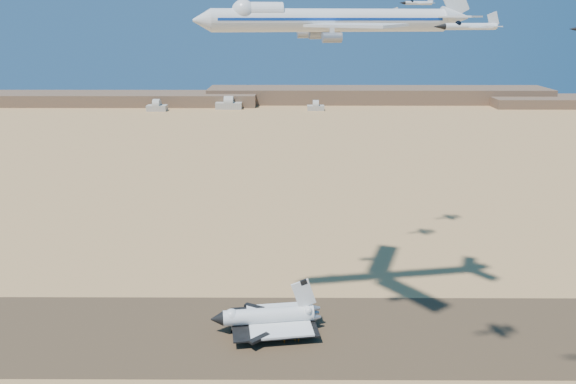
{
  "coord_description": "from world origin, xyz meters",
  "views": [
    {
      "loc": [
        11.41,
        -164.04,
        100.14
      ],
      "look_at": [
        10.62,
        8.0,
        46.86
      ],
      "focal_mm": 35.0,
      "sensor_mm": 36.0,
      "label": 1
    }
  ],
  "objects_px": {
    "shuttle": "(268,317)",
    "chase_jet_a": "(469,26)",
    "crew_b": "(299,340)",
    "crew_c": "(284,341)",
    "crew_a": "(295,339)",
    "chase_jet_e": "(418,3)",
    "chase_jet_d": "(382,15)",
    "carrier_747": "(323,20)"
  },
  "relations": [
    {
      "from": "chase_jet_d",
      "to": "chase_jet_e",
      "type": "bearing_deg",
      "value": 35.35
    },
    {
      "from": "chase_jet_a",
      "to": "chase_jet_d",
      "type": "bearing_deg",
      "value": 78.77
    },
    {
      "from": "crew_a",
      "to": "chase_jet_d",
      "type": "relative_size",
      "value": 0.11
    },
    {
      "from": "chase_jet_d",
      "to": "shuttle",
      "type": "bearing_deg",
      "value": -141.67
    },
    {
      "from": "crew_c",
      "to": "chase_jet_d",
      "type": "bearing_deg",
      "value": -89.89
    },
    {
      "from": "carrier_747",
      "to": "chase_jet_d",
      "type": "relative_size",
      "value": 5.64
    },
    {
      "from": "shuttle",
      "to": "chase_jet_a",
      "type": "height_order",
      "value": "chase_jet_a"
    },
    {
      "from": "carrier_747",
      "to": "chase_jet_d",
      "type": "distance_m",
      "value": 54.25
    },
    {
      "from": "carrier_747",
      "to": "chase_jet_a",
      "type": "relative_size",
      "value": 5.33
    },
    {
      "from": "shuttle",
      "to": "carrier_747",
      "type": "distance_m",
      "value": 96.44
    },
    {
      "from": "crew_c",
      "to": "chase_jet_d",
      "type": "xyz_separation_m",
      "value": [
        35.94,
        60.31,
        100.46
      ]
    },
    {
      "from": "shuttle",
      "to": "crew_c",
      "type": "relative_size",
      "value": 23.57
    },
    {
      "from": "crew_c",
      "to": "chase_jet_a",
      "type": "xyz_separation_m",
      "value": [
        41.05,
        -30.14,
        97.7
      ]
    },
    {
      "from": "crew_c",
      "to": "chase_jet_a",
      "type": "relative_size",
      "value": 0.1
    },
    {
      "from": "crew_c",
      "to": "chase_jet_a",
      "type": "distance_m",
      "value": 110.17
    },
    {
      "from": "crew_a",
      "to": "chase_jet_e",
      "type": "height_order",
      "value": "chase_jet_e"
    },
    {
      "from": "carrier_747",
      "to": "crew_a",
      "type": "relative_size",
      "value": 52.81
    },
    {
      "from": "chase_jet_e",
      "to": "crew_b",
      "type": "bearing_deg",
      "value": -139.76
    },
    {
      "from": "crew_b",
      "to": "chase_jet_e",
      "type": "relative_size",
      "value": 0.11
    },
    {
      "from": "shuttle",
      "to": "crew_b",
      "type": "xyz_separation_m",
      "value": [
        10.39,
        -7.15,
        -4.0
      ]
    },
    {
      "from": "chase_jet_a",
      "to": "crew_b",
      "type": "bearing_deg",
      "value": 125.2
    },
    {
      "from": "shuttle",
      "to": "chase_jet_d",
      "type": "height_order",
      "value": "chase_jet_d"
    },
    {
      "from": "crew_c",
      "to": "chase_jet_e",
      "type": "xyz_separation_m",
      "value": [
        52.99,
        79.65,
        105.33
      ]
    },
    {
      "from": "crew_c",
      "to": "crew_b",
      "type": "bearing_deg",
      "value": -140.61
    },
    {
      "from": "crew_b",
      "to": "chase_jet_e",
      "type": "height_order",
      "value": "chase_jet_e"
    },
    {
      "from": "crew_c",
      "to": "chase_jet_e",
      "type": "distance_m",
      "value": 142.29
    },
    {
      "from": "shuttle",
      "to": "chase_jet_a",
      "type": "bearing_deg",
      "value": -47.16
    },
    {
      "from": "crew_a",
      "to": "chase_jet_e",
      "type": "distance_m",
      "value": 140.39
    },
    {
      "from": "shuttle",
      "to": "crew_b",
      "type": "relative_size",
      "value": 22.88
    },
    {
      "from": "chase_jet_a",
      "to": "shuttle",
      "type": "bearing_deg",
      "value": 126.42
    },
    {
      "from": "crew_c",
      "to": "crew_a",
      "type": "bearing_deg",
      "value": -131.19
    },
    {
      "from": "crew_c",
      "to": "chase_jet_a",
      "type": "bearing_deg",
      "value": 174.61
    },
    {
      "from": "shuttle",
      "to": "chase_jet_d",
      "type": "distance_m",
      "value": 117.4
    },
    {
      "from": "crew_a",
      "to": "chase_jet_a",
      "type": "distance_m",
      "value": 109.24
    },
    {
      "from": "crew_b",
      "to": "chase_jet_e",
      "type": "distance_m",
      "value": 140.18
    },
    {
      "from": "carrier_747",
      "to": "chase_jet_a",
      "type": "xyz_separation_m",
      "value": [
        29.79,
        -42.17,
        -1.18
      ]
    },
    {
      "from": "chase_jet_a",
      "to": "chase_jet_e",
      "type": "bearing_deg",
      "value": 69.33
    },
    {
      "from": "chase_jet_a",
      "to": "chase_jet_d",
      "type": "height_order",
      "value": "chase_jet_d"
    },
    {
      "from": "crew_b",
      "to": "crew_c",
      "type": "relative_size",
      "value": 1.03
    },
    {
      "from": "shuttle",
      "to": "chase_jet_a",
      "type": "relative_size",
      "value": 2.37
    },
    {
      "from": "shuttle",
      "to": "chase_jet_d",
      "type": "xyz_separation_m",
      "value": [
        41.6,
        52.45,
        96.44
      ]
    },
    {
      "from": "chase_jet_e",
      "to": "shuttle",
      "type": "bearing_deg",
      "value": -147.56
    }
  ]
}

